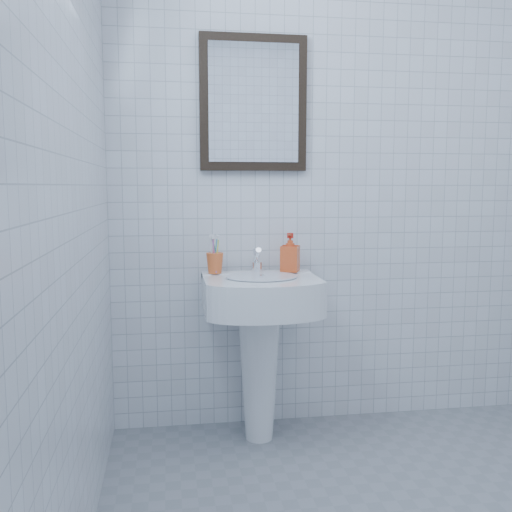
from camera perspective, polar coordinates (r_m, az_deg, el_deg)
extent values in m
cube|color=silver|center=(2.82, 8.32, 8.60)|extent=(2.20, 0.02, 2.50)
cube|color=silver|center=(1.53, -19.43, 9.68)|extent=(0.02, 2.40, 2.50)
cone|color=white|center=(2.68, 0.32, -11.57)|extent=(0.20, 0.20, 0.63)
cube|color=white|center=(2.54, 0.49, -3.84)|extent=(0.51, 0.36, 0.15)
cube|color=white|center=(2.66, 0.00, -1.85)|extent=(0.51, 0.09, 0.03)
cylinder|color=white|center=(2.50, 0.59, -2.04)|extent=(0.32, 0.32, 0.01)
cylinder|color=white|center=(2.63, 0.08, -1.11)|extent=(0.05, 0.05, 0.05)
cylinder|color=white|center=(2.61, 0.13, 0.11)|extent=(0.03, 0.09, 0.08)
cylinder|color=white|center=(2.65, 0.01, -0.22)|extent=(0.03, 0.05, 0.09)
imported|color=red|center=(2.66, 3.43, 0.36)|extent=(0.11, 0.11, 0.18)
cube|color=black|center=(2.74, -0.27, 15.03)|extent=(0.50, 0.04, 0.62)
cube|color=white|center=(2.72, -0.21, 15.09)|extent=(0.42, 0.00, 0.54)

